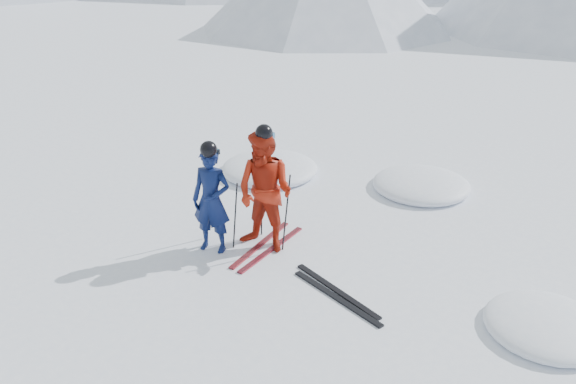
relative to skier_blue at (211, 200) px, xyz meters
The scene contains 12 objects.
ground 3.06m from the skier_blue, ahead, with size 160.00×160.00×0.00m, color white.
skier_blue is the anchor object (origin of this frame).
skier_red 0.83m from the skier_blue, 42.34° to the left, with size 0.95×0.74×1.95m, color #AA200D.
pole_blue_left 0.44m from the skier_blue, 153.43° to the left, with size 0.02×0.02×1.14m, color black.
pole_blue_right 0.45m from the skier_blue, 45.00° to the left, with size 0.02×0.02×1.14m, color black.
pole_red_left 0.89m from the skier_blue, 68.98° to the left, with size 0.02×0.02×1.30m, color black.
pole_red_right 1.17m from the skier_blue, 37.80° to the left, with size 0.02×0.02×1.30m, color black.
ski_worn_left 1.12m from the skier_blue, 48.61° to the left, with size 0.09×1.70×0.03m, color black.
ski_worn_right 1.24m from the skier_blue, 37.28° to the left, with size 0.09×1.70×0.03m, color black.
ski_loose_a 2.38m from the skier_blue, ahead, with size 0.09×1.70×0.03m, color black.
ski_loose_b 2.47m from the skier_blue, ahead, with size 0.09×1.70×0.03m, color black.
snow_lumps 3.14m from the skier_blue, 64.41° to the left, with size 9.12×7.09×0.44m.
Camera 1 is at (3.37, -5.86, 4.82)m, focal length 38.00 mm.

